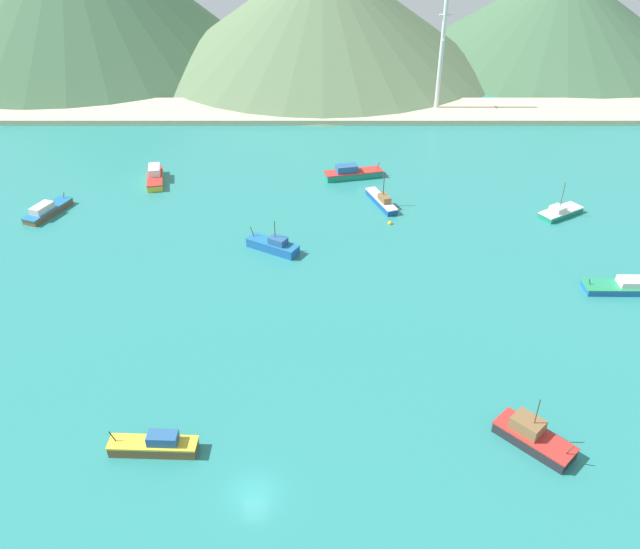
{
  "coord_description": "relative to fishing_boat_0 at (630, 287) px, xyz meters",
  "views": [
    {
      "loc": [
        6.15,
        -38.4,
        49.07
      ],
      "look_at": [
        5.79,
        33.72,
        2.59
      ],
      "focal_mm": 35.55,
      "sensor_mm": 36.0,
      "label": 1
    }
  ],
  "objects": [
    {
      "name": "ground",
      "position": [
        -48.21,
        -3.66,
        -0.95
      ],
      "size": [
        260.0,
        280.0,
        0.5
      ],
      "color": "teal"
    },
    {
      "name": "fishing_boat_0",
      "position": [
        0.0,
        0.0,
        0.0
      ],
      "size": [
        11.02,
        3.3,
        1.88
      ],
      "color": "#1E5BA8",
      "rests_on": "ground"
    },
    {
      "name": "fishing_boat_1",
      "position": [
        -20.69,
        -27.48,
        0.3
      ],
      "size": [
        7.8,
        7.88,
        5.93
      ],
      "color": "#232328",
      "rests_on": "ground"
    },
    {
      "name": "fishing_boat_3",
      "position": [
        -31.43,
        26.37,
        0.06
      ],
      "size": [
        4.97,
        9.62,
        6.09
      ],
      "color": "#14478C",
      "rests_on": "ground"
    },
    {
      "name": "fishing_boat_5",
      "position": [
        -36.06,
        37.71,
        0.23
      ],
      "size": [
        11.19,
        5.27,
        2.65
      ],
      "color": "#198466",
      "rests_on": "ground"
    },
    {
      "name": "fishing_boat_7",
      "position": [
        -87.82,
        22.75,
        0.1
      ],
      "size": [
        5.91,
        9.81,
        2.15
      ],
      "color": "brown",
      "rests_on": "ground"
    },
    {
      "name": "fishing_boat_8",
      "position": [
        -72.57,
        36.0,
        0.28
      ],
      "size": [
        4.51,
        9.53,
        2.63
      ],
      "color": "gold",
      "rests_on": "ground"
    },
    {
      "name": "fishing_boat_9",
      "position": [
        -49.11,
        10.88,
        0.2
      ],
      "size": [
        8.45,
        6.35,
        5.13
      ],
      "color": "#1E5BA8",
      "rests_on": "ground"
    },
    {
      "name": "fishing_boat_10",
      "position": [
        -58.42,
        -28.52,
        0.17
      ],
      "size": [
        8.88,
        2.4,
        2.64
      ],
      "color": "brown",
      "rests_on": "ground"
    },
    {
      "name": "fishing_boat_11",
      "position": [
        -1.89,
        22.4,
        -0.05
      ],
      "size": [
        8.24,
        6.61,
        6.07
      ],
      "color": "#198466",
      "rests_on": "ground"
    },
    {
      "name": "buoy_1",
      "position": [
        -30.61,
        19.32,
        -0.57
      ],
      "size": [
        0.77,
        0.77,
        0.77
      ],
      "color": "gold",
      "rests_on": "ground"
    },
    {
      "name": "beach_strip",
      "position": [
        -48.21,
        74.45,
        -0.1
      ],
      "size": [
        247.0,
        16.74,
        1.2
      ],
      "primitive_type": "cube",
      "color": "beige",
      "rests_on": "ground"
    },
    {
      "name": "hill_central",
      "position": [
        -41.32,
        114.14,
        15.02
      ],
      "size": [
        97.34,
        97.34,
        31.44
      ],
      "color": "#56704C",
      "rests_on": "ground"
    },
    {
      "name": "hill_east",
      "position": [
        27.25,
        123.64,
        12.68
      ],
      "size": [
        87.47,
        87.47,
        26.76
      ],
      "color": "#3D6042",
      "rests_on": "ground"
    },
    {
      "name": "radio_tower",
      "position": [
        -14.55,
        75.55,
        12.83
      ],
      "size": [
        2.65,
        2.12,
        26.53
      ],
      "color": "silver",
      "rests_on": "ground"
    }
  ]
}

